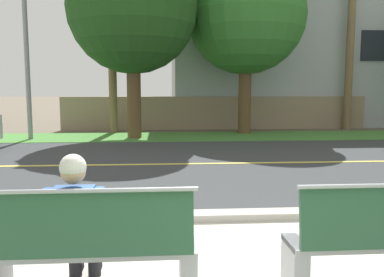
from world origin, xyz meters
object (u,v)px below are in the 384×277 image
at_px(bench_left, 92,249).
at_px(seated_person_blue, 77,218).
at_px(shade_tree_left, 250,4).
at_px(streetlamp, 27,29).

xyz_separation_m(bench_left, seated_person_blue, (-0.15, 0.17, 0.22)).
relative_size(seated_person_blue, shade_tree_left, 0.17).
relative_size(bench_left, streetlamp, 0.27).
xyz_separation_m(streetlamp, shade_tree_left, (7.91, 1.07, 1.11)).
height_order(bench_left, shade_tree_left, shade_tree_left).
xyz_separation_m(bench_left, streetlamp, (-3.96, 11.46, 3.32)).
bearing_deg(streetlamp, bench_left, -70.95).
bearing_deg(seated_person_blue, shade_tree_left, 71.66).
bearing_deg(shade_tree_left, streetlamp, -172.32).
bearing_deg(shade_tree_left, bench_left, -107.50).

